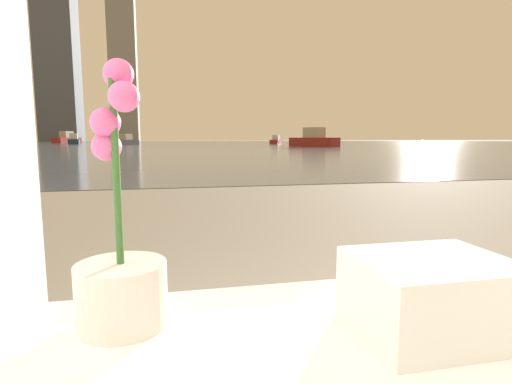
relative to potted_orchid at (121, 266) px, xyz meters
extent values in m
cylinder|color=silver|center=(0.00, 0.00, -0.05)|extent=(0.15, 0.15, 0.11)
cylinder|color=#38662D|center=(0.00, 0.00, 0.15)|extent=(0.01, 0.01, 0.30)
sphere|color=pink|center=(0.01, 0.01, 0.30)|extent=(0.05, 0.05, 0.05)
sphere|color=pink|center=(0.02, -0.02, 0.27)|extent=(0.05, 0.05, 0.05)
sphere|color=pink|center=(-0.01, 0.01, 0.23)|extent=(0.05, 0.05, 0.05)
sphere|color=pink|center=(-0.01, 0.02, 0.19)|extent=(0.05, 0.05, 0.05)
cube|color=white|center=(0.48, -0.13, -0.08)|extent=(0.24, 0.20, 0.04)
cube|color=white|center=(0.48, -0.13, -0.04)|extent=(0.24, 0.20, 0.04)
cube|color=white|center=(0.48, -0.13, 0.00)|extent=(0.24, 0.20, 0.04)
cube|color=slate|center=(0.54, 61.12, -0.62)|extent=(180.00, 110.00, 0.01)
cube|color=#2D2D33|center=(-4.92, 51.31, -0.30)|extent=(2.95, 3.72, 0.63)
cube|color=#B2A893|center=(-4.92, 51.31, 0.37)|extent=(1.48, 1.62, 0.72)
cube|color=navy|center=(-12.85, 60.18, -0.27)|extent=(2.03, 4.17, 0.70)
cube|color=silver|center=(-12.85, 60.18, 0.48)|extent=(1.24, 1.65, 0.80)
cube|color=maroon|center=(-16.46, 72.08, -0.16)|extent=(3.91, 5.56, 0.93)
cube|color=#B2A893|center=(-16.46, 72.08, 0.84)|extent=(2.05, 2.36, 1.06)
cube|color=maroon|center=(14.31, 37.14, -0.18)|extent=(4.23, 5.14, 0.88)
cube|color=#B2A893|center=(14.31, 37.14, 0.76)|extent=(2.09, 2.27, 1.01)
cube|color=maroon|center=(15.44, 55.62, -0.32)|extent=(2.60, 3.56, 0.60)
cube|color=silver|center=(15.44, 55.62, 0.32)|extent=(1.34, 1.52, 0.68)
camera|label=1|loc=(0.08, -0.66, 0.20)|focal=28.00mm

